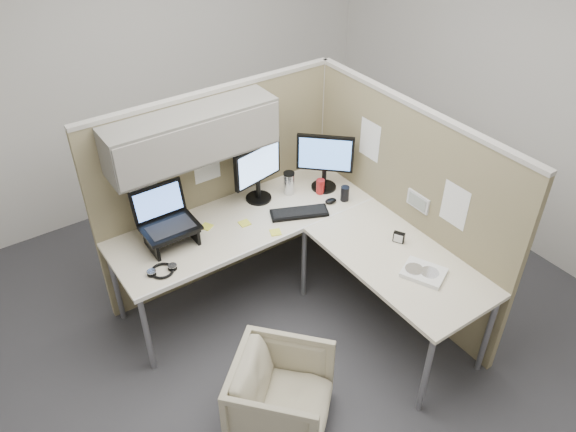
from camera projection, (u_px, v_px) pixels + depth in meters
ground at (296, 326)px, 4.28m from camera, size 4.50×4.50×0.00m
partition_back at (207, 164)px, 4.08m from camera, size 2.00×0.36×1.63m
partition_right at (401, 204)px, 4.16m from camera, size 0.07×2.03×1.63m
desk at (301, 242)px, 4.01m from camera, size 2.00×1.98×0.73m
office_chair at (281, 392)px, 3.45m from camera, size 0.79×0.79×0.60m
monitor_left at (258, 169)px, 4.21m from camera, size 0.44×0.20×0.47m
monitor_right at (325, 158)px, 4.34m from camera, size 0.34×0.33×0.47m
laptop_station at (168, 224)px, 3.86m from camera, size 0.38×0.33×0.40m
keyboard at (299, 213)px, 4.20m from camera, size 0.45×0.30×0.02m
mouse at (331, 201)px, 4.32m from camera, size 0.10×0.07×0.03m
travel_mug at (289, 183)px, 4.38m from camera, size 0.09×0.09×0.19m
soda_can_green at (345, 194)px, 4.32m from camera, size 0.07×0.07×0.12m
soda_can_silver at (320, 186)px, 4.40m from camera, size 0.07×0.07×0.12m
sticky_note_d at (245, 223)px, 4.11m from camera, size 0.08×0.08×0.01m
sticky_note_b at (276, 232)px, 4.03m from camera, size 0.10×0.10×0.01m
sticky_note_c at (206, 227)px, 4.08m from camera, size 0.10×0.10×0.01m
headphones at (162, 271)px, 3.68m from camera, size 0.20×0.18×0.03m
paper_stack at (424, 273)px, 3.66m from camera, size 0.30×0.33×0.03m
desk_clock at (399, 237)px, 3.92m from camera, size 0.07×0.08×0.08m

